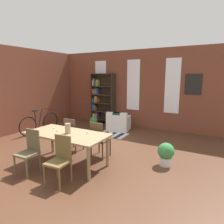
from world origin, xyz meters
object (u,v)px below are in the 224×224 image
Objects in this scene: dining_table at (67,136)px; armchair_white at (119,123)px; dining_chair_near_right at (60,158)px; dining_chair_near_left at (29,150)px; vase_on_table at (68,128)px; potted_plant_corner at (93,122)px; potted_plant_by_shelf at (166,153)px; dining_chair_far_right at (99,138)px; dining_chair_far_left at (72,134)px; bicycle_second at (40,123)px; bookshelf_tall at (101,98)px.

armchair_white is at bearing 95.27° from dining_table.
dining_chair_near_left is at bearing 179.99° from dining_chair_near_right.
armchair_white is (-0.74, 3.95, -0.23)m from dining_chair_near_right.
dining_chair_near_right is (0.40, -0.70, -0.38)m from vase_on_table.
dining_chair_near_right is at bearing -58.05° from dining_table.
potted_plant_corner is at bearing 103.20° from dining_chair_near_left.
vase_on_table is 0.93m from dining_chair_near_left.
dining_table is 2.07× the size of dining_chair_near_left.
potted_plant_by_shelf is (2.03, 1.08, -0.59)m from vase_on_table.
vase_on_table is at bearing -152.07° from potted_plant_by_shelf.
potted_plant_by_shelf is (2.37, -2.17, 0.02)m from armchair_white.
dining_table reaches higher than potted_plant_corner.
dining_chair_far_right is 1.73× the size of potted_plant_by_shelf.
dining_chair_near_right reaches higher than potted_plant_by_shelf.
vase_on_table is 0.93m from dining_chair_far_left.
dining_chair_far_left is 2.00× the size of potted_plant_corner.
vase_on_table is 3.36m from potted_plant_corner.
dining_chair_near_left is 1.73× the size of potted_plant_by_shelf.
dining_chair_near_right is at bearing -64.71° from potted_plant_corner.
dining_chair_near_left is at bearing -92.12° from armchair_white.
potted_plant_by_shelf is 1.16× the size of potted_plant_corner.
potted_plant_by_shelf is at bearing -5.84° from bicycle_second.
dining_chair_near_right is at bearing -90.07° from dining_chair_far_right.
dining_chair_near_left is at bearing -76.80° from potted_plant_corner.
dining_chair_near_left is at bearing -44.55° from bicycle_second.
dining_chair_near_right is 2.42m from potted_plant_by_shelf.
dining_chair_far_left is (-0.44, 0.70, -0.18)m from dining_table.
dining_chair_near_left is 1.01× the size of armchair_white.
vase_on_table is 0.89m from dining_chair_near_right.
bicycle_second reaches higher than potted_plant_corner.
armchair_white is (-0.30, 3.25, -0.41)m from dining_table.
bicycle_second is (-2.79, 1.57, -0.54)m from vase_on_table.
dining_chair_far_left is 1.00× the size of dining_chair_far_right.
dining_chair_far_right is (0.00, 1.40, 0.00)m from dining_chair_near_right.
dining_table reaches higher than potted_plant_by_shelf.
bookshelf_tall is (-1.56, 3.95, 0.23)m from vase_on_table.
armchair_white is at bearing -29.79° from bookshelf_tall.
potted_plant_by_shelf is at bearing -42.58° from armchair_white.
potted_plant_corner is (-1.35, 3.01, -0.65)m from vase_on_table.
dining_chair_far_left is at bearing -69.24° from potted_plant_corner.
dining_chair_near_right is 4.11m from potted_plant_corner.
dining_chair_near_left is 0.56× the size of bicycle_second.
bicycle_second is 3.61× the size of potted_plant_corner.
vase_on_table is at bearing -65.79° from potted_plant_corner.
dining_chair_far_left is at bearing -180.00° from dining_chair_far_right.
dining_table is 8.28× the size of vase_on_table.
bicycle_second is (-2.45, -1.68, 0.07)m from armchair_white.
dining_chair_far_left is 1.00× the size of dining_chair_near_left.
dining_chair_far_left and dining_chair_near_left have the same top height.
bookshelf_tall is at bearing 141.31° from potted_plant_by_shelf.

